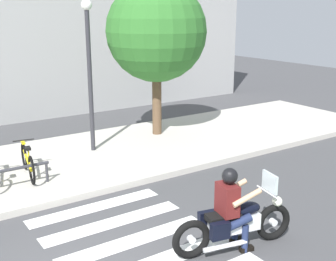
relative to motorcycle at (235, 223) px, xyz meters
The scene contains 9 objects.
crosswalk_stripe_2 1.40m from the motorcycle, 163.98° to the left, with size 2.80×0.40×0.01m, color white.
crosswalk_stripe_3 1.78m from the motorcycle, 137.42° to the left, with size 2.80×0.40×0.01m, color white.
crosswalk_stripe_4 2.38m from the motorcycle, 122.82° to the left, with size 2.80×0.40×0.01m, color white.
crosswalk_stripe_5 3.08m from the motorcycle, 114.62° to the left, with size 2.80×0.40×0.01m, color white.
motorcycle is the anchor object (origin of this frame).
rider 0.38m from the motorcycle, 165.63° to the left, with size 0.70×0.63×1.45m.
bicycle_4 5.22m from the motorcycle, 112.13° to the left, with size 0.48×1.70×0.78m.
street_lamp 6.17m from the motorcycle, 88.95° to the left, with size 0.28×0.28×4.13m.
tree_near_rack 7.24m from the motorcycle, 68.55° to the left, with size 2.97×2.97×4.74m.
Camera 1 is at (-2.11, -5.22, 3.90)m, focal length 46.96 mm.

